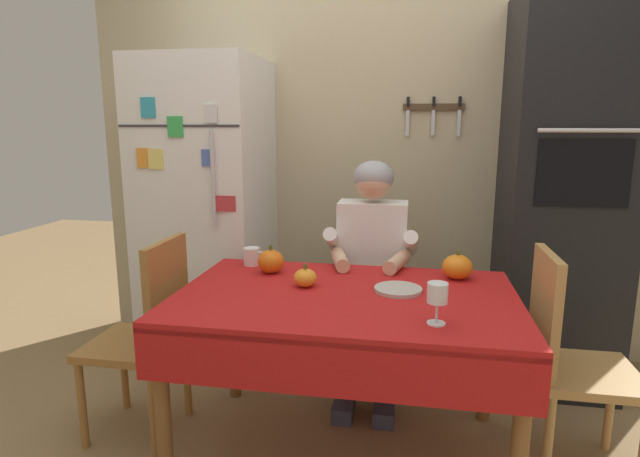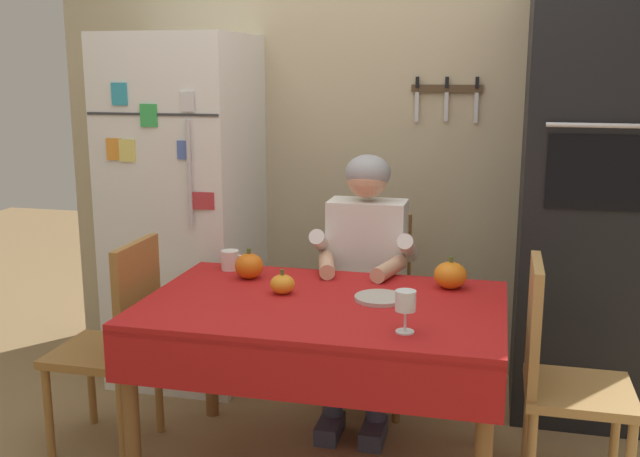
% 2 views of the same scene
% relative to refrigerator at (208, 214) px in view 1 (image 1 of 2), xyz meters
% --- Properties ---
extents(back_wall_assembly, '(3.70, 0.13, 2.60)m').
position_rel_refrigerator_xyz_m(back_wall_assembly, '(1.00, 0.39, 0.40)').
color(back_wall_assembly, '#BCAD89').
rests_on(back_wall_assembly, ground).
extents(refrigerator, '(0.68, 0.71, 1.80)m').
position_rel_refrigerator_xyz_m(refrigerator, '(0.00, 0.00, 0.00)').
color(refrigerator, white).
rests_on(refrigerator, ground).
extents(wall_oven, '(0.60, 0.64, 2.10)m').
position_rel_refrigerator_xyz_m(wall_oven, '(2.00, 0.04, 0.15)').
color(wall_oven, black).
rests_on(wall_oven, ground).
extents(dining_table, '(1.40, 0.90, 0.74)m').
position_rel_refrigerator_xyz_m(dining_table, '(0.95, -0.88, -0.24)').
color(dining_table, brown).
rests_on(dining_table, ground).
extents(chair_behind_person, '(0.40, 0.40, 0.93)m').
position_rel_refrigerator_xyz_m(chair_behind_person, '(1.01, -0.09, -0.39)').
color(chair_behind_person, brown).
rests_on(chair_behind_person, ground).
extents(seated_person, '(0.47, 0.55, 1.25)m').
position_rel_refrigerator_xyz_m(seated_person, '(1.01, -0.28, -0.16)').
color(seated_person, '#38384C').
rests_on(seated_person, ground).
extents(chair_right_side, '(0.40, 0.40, 0.93)m').
position_rel_refrigerator_xyz_m(chair_right_side, '(1.85, -0.79, -0.39)').
color(chair_right_side, tan).
rests_on(chair_right_side, ground).
extents(chair_left_side, '(0.40, 0.40, 0.93)m').
position_rel_refrigerator_xyz_m(chair_left_side, '(0.05, -0.85, -0.39)').
color(chair_left_side, '#9E6B33').
rests_on(chair_left_side, ground).
extents(coffee_mug, '(0.11, 0.08, 0.09)m').
position_rel_refrigerator_xyz_m(coffee_mug, '(0.43, -0.50, -0.12)').
color(coffee_mug, white).
rests_on(coffee_mug, dining_table).
extents(wine_glass, '(0.07, 0.07, 0.15)m').
position_rel_refrigerator_xyz_m(wine_glass, '(1.31, -1.13, -0.05)').
color(wine_glass, white).
rests_on(wine_glass, dining_table).
extents(pumpkin_large, '(0.12, 0.12, 0.13)m').
position_rel_refrigerator_xyz_m(pumpkin_large, '(0.56, -0.62, -0.10)').
color(pumpkin_large, orange).
rests_on(pumpkin_large, dining_table).
extents(pumpkin_medium, '(0.10, 0.10, 0.10)m').
position_rel_refrigerator_xyz_m(pumpkin_medium, '(0.77, -0.80, -0.12)').
color(pumpkin_medium, orange).
rests_on(pumpkin_medium, dining_table).
extents(pumpkin_small, '(0.14, 0.14, 0.13)m').
position_rel_refrigerator_xyz_m(pumpkin_small, '(1.42, -0.56, -0.10)').
color(pumpkin_small, orange).
rests_on(pumpkin_small, dining_table).
extents(serving_tray, '(0.20, 0.20, 0.02)m').
position_rel_refrigerator_xyz_m(serving_tray, '(1.16, -0.79, -0.15)').
color(serving_tray, '#B7B2A8').
rests_on(serving_tray, dining_table).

